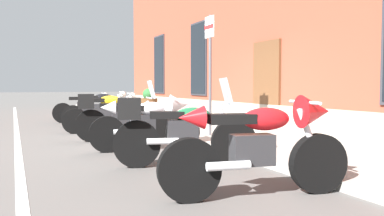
{
  "coord_description": "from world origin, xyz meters",
  "views": [
    {
      "loc": [
        8.21,
        -3.26,
        1.17
      ],
      "look_at": [
        0.78,
        0.14,
        0.71
      ],
      "focal_mm": 36.62,
      "sensor_mm": 36.0,
      "label": 1
    }
  ],
  "objects": [
    {
      "name": "ground_plane",
      "position": [
        0.0,
        0.0,
        0.0
      ],
      "size": [
        140.0,
        140.0,
        0.0
      ],
      "primitive_type": "plane",
      "color": "#565451"
    },
    {
      "name": "parking_sign",
      "position": [
        0.87,
        0.51,
        1.75
      ],
      "size": [
        0.36,
        0.07,
        2.53
      ],
      "color": "#4C4C51",
      "rests_on": "sidewalk"
    },
    {
      "name": "barrel_planter",
      "position": [
        -4.49,
        0.93,
        0.53
      ],
      "size": [
        0.63,
        0.63,
        0.97
      ],
      "color": "brown",
      "rests_on": "sidewalk"
    },
    {
      "name": "motorcycle_green_touring",
      "position": [
        3.0,
        -1.09,
        0.54
      ],
      "size": [
        0.9,
        2.05,
        1.29
      ],
      "color": "black",
      "rests_on": "ground_plane"
    },
    {
      "name": "motorcycle_red_sport",
      "position": [
        4.83,
        -0.88,
        0.58
      ],
      "size": [
        0.68,
        2.08,
        1.07
      ],
      "color": "black",
      "rests_on": "ground_plane"
    },
    {
      "name": "motorcycle_grey_naked",
      "position": [
        -4.62,
        -1.12,
        0.48
      ],
      "size": [
        0.62,
        2.05,
        0.95
      ],
      "color": "black",
      "rests_on": "ground_plane"
    },
    {
      "name": "lane_stripe",
      "position": [
        0.0,
        -3.2,
        0.0
      ],
      "size": [
        29.93,
        0.12,
        0.01
      ],
      "primitive_type": "cube",
      "color": "silver",
      "rests_on": "ground_plane"
    },
    {
      "name": "motorcycle_black_naked",
      "position": [
        -3.11,
        -0.97,
        0.49
      ],
      "size": [
        0.73,
        2.11,
        1.02
      ],
      "color": "black",
      "rests_on": "ground_plane"
    },
    {
      "name": "motorcycle_white_sport",
      "position": [
        1.52,
        -1.03,
        0.55
      ],
      "size": [
        0.66,
        1.99,
        1.01
      ],
      "color": "black",
      "rests_on": "ground_plane"
    },
    {
      "name": "motorcycle_yellow_naked",
      "position": [
        -1.51,
        -1.14,
        0.49
      ],
      "size": [
        0.62,
        2.11,
        1.0
      ],
      "color": "black",
      "rests_on": "ground_plane"
    },
    {
      "name": "sidewalk",
      "position": [
        0.0,
        1.3,
        0.06
      ],
      "size": [
        29.93,
        2.6,
        0.12
      ],
      "primitive_type": "cube",
      "color": "gray",
      "rests_on": "ground_plane"
    },
    {
      "name": "motorcycle_silver_touring",
      "position": [
        0.03,
        -1.2,
        0.54
      ],
      "size": [
        0.72,
        2.06,
        1.29
      ],
      "color": "black",
      "rests_on": "ground_plane"
    }
  ]
}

